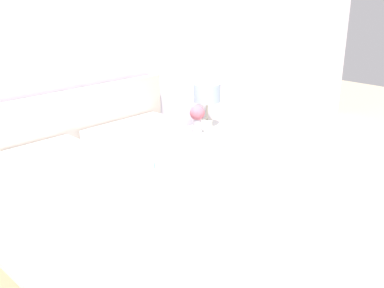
{
  "coord_description": "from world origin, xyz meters",
  "views": [
    {
      "loc": [
        -1.45,
        -2.6,
        1.69
      ],
      "look_at": [
        0.58,
        -0.6,
        0.64
      ],
      "focal_mm": 42.0,
      "sensor_mm": 36.0,
      "label": 1
    }
  ],
  "objects_px": {
    "table_lamp": "(207,95)",
    "flower_vase": "(197,117)",
    "nightstand": "(210,160)",
    "bed": "(173,244)",
    "teacup": "(215,136)"
  },
  "relations": [
    {
      "from": "bed",
      "to": "flower_vase",
      "type": "bearing_deg",
      "value": 37.97
    },
    {
      "from": "bed",
      "to": "teacup",
      "type": "xyz_separation_m",
      "value": [
        1.05,
        0.63,
        0.22
      ]
    },
    {
      "from": "nightstand",
      "to": "flower_vase",
      "type": "bearing_deg",
      "value": 175.75
    },
    {
      "from": "teacup",
      "to": "flower_vase",
      "type": "bearing_deg",
      "value": 103.66
    },
    {
      "from": "teacup",
      "to": "nightstand",
      "type": "bearing_deg",
      "value": 52.97
    },
    {
      "from": "bed",
      "to": "flower_vase",
      "type": "relative_size",
      "value": 8.87
    },
    {
      "from": "bed",
      "to": "nightstand",
      "type": "relative_size",
      "value": 4.29
    },
    {
      "from": "bed",
      "to": "flower_vase",
      "type": "height_order",
      "value": "bed"
    },
    {
      "from": "nightstand",
      "to": "flower_vase",
      "type": "distance_m",
      "value": 0.44
    },
    {
      "from": "table_lamp",
      "to": "flower_vase",
      "type": "xyz_separation_m",
      "value": [
        -0.2,
        -0.08,
        -0.12
      ]
    },
    {
      "from": "flower_vase",
      "to": "nightstand",
      "type": "bearing_deg",
      "value": -4.25
    },
    {
      "from": "table_lamp",
      "to": "bed",
      "type": "bearing_deg",
      "value": -144.24
    },
    {
      "from": "bed",
      "to": "nightstand",
      "type": "height_order",
      "value": "bed"
    },
    {
      "from": "flower_vase",
      "to": "table_lamp",
      "type": "bearing_deg",
      "value": 22.55
    },
    {
      "from": "nightstand",
      "to": "teacup",
      "type": "bearing_deg",
      "value": -127.03
    }
  ]
}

